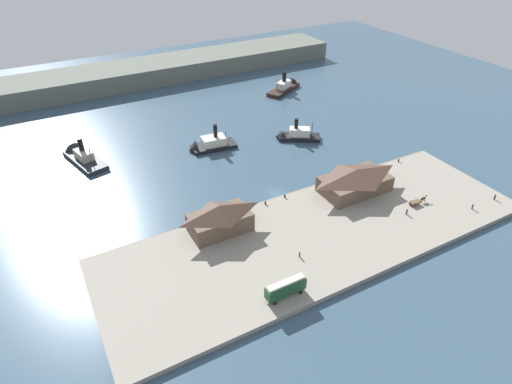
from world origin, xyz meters
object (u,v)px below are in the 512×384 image
Objects in this scene: ferry_shed_west_terminal at (355,180)px; ferry_near_quay at (208,145)px; ferry_shed_east_terminal at (220,218)px; horse_cart at (418,201)px; pedestrian_walking_east at (495,197)px; mooring_post_center_east at (285,196)px; mooring_post_center_west at (399,161)px; ferry_moored_east at (81,156)px; ferry_approaching_west at (294,135)px; ferry_moored_west at (286,86)px; pedestrian_standing_center at (407,212)px; pedestrian_by_tram at (300,254)px; mooring_post_west at (265,203)px; street_tram at (286,288)px; mooring_post_east at (377,166)px; pedestrian_at_waters_edge at (473,207)px.

ferry_near_quay is at bearing 119.71° from ferry_shed_west_terminal.
ferry_shed_east_terminal is 54.37m from horse_cart.
ferry_shed_west_terminal reaches higher than pedestrian_walking_east.
horse_cart is 36.25m from mooring_post_center_east.
ferry_near_quay reaches higher than mooring_post_center_west.
ferry_moored_east is 1.38× the size of ferry_approaching_west.
ferry_moored_west is 0.96× the size of ferry_moored_east.
pedestrian_standing_center is 0.11× the size of ferry_near_quay.
horse_cart reaches higher than pedestrian_walking_east.
pedestrian_by_tram reaches higher than mooring_post_center_west.
pedestrian_walking_east is 63.63m from mooring_post_west.
ferry_shed_east_terminal is 17.10× the size of mooring_post_center_west.
ferry_moored_west is 1.33× the size of ferry_approaching_west.
ferry_moored_west is at bearing 92.24° from pedestrian_walking_east.
mooring_post_west is (15.44, 4.27, -3.39)m from ferry_shed_east_terminal.
ferry_moored_west is (27.37, 79.82, -3.28)m from ferry_shed_west_terminal.
mooring_post_center_east is 38.58m from ferry_approaching_west.
mooring_post_center_east is at bearing 58.25° from street_tram.
pedestrian_by_tram is 1.75× the size of mooring_post_center_west.
mooring_post_west is 0.06× the size of ferry_approaching_west.
ferry_moored_west is 48.48m from ferry_approaching_west.
mooring_post_center_west is at bearing -58.71° from ferry_approaching_west.
ferry_moored_west is (22.47, 95.44, -0.57)m from pedestrian_standing_center.
pedestrian_by_tram is at bearing -151.42° from ferry_shed_west_terminal.
ferry_near_quay reaches higher than ferry_approaching_west.
ferry_near_quay is (15.24, 43.10, -3.61)m from ferry_shed_east_terminal.
pedestrian_walking_east is at bearing -40.10° from ferry_moored_east.
mooring_post_west is at bearing 166.24° from ferry_shed_west_terminal.
ferry_approaching_west is at bearing 46.48° from mooring_post_west.
street_tram reaches higher than mooring_post_center_west.
mooring_post_center_west is (18.13, 21.66, -0.37)m from pedestrian_standing_center.
mooring_post_center_west is at bearing 3.64° from ferry_shed_east_terminal.
ferry_shed_west_terminal reaches higher than ferry_approaching_west.
mooring_post_east is at bearing -33.35° from ferry_moored_east.
pedestrian_by_tram is (-33.90, -0.18, -0.10)m from pedestrian_standing_center.
ferry_moored_west is (12.78, 73.34, -0.20)m from mooring_post_east.
mooring_post_west is at bearing 144.30° from pedestrian_standing_center.
pedestrian_standing_center is at bearing 158.68° from pedestrian_at_waters_edge.
mooring_post_center_east is at bearing 150.37° from pedestrian_walking_east.
mooring_post_center_west is (63.99, 4.07, -3.39)m from ferry_shed_east_terminal.
ferry_shed_west_terminal reaches higher than pedestrian_standing_center.
mooring_post_center_west is 1.00× the size of mooring_post_west.
mooring_post_center_east is at bearing 145.07° from pedestrian_at_waters_edge.
ferry_moored_east reaches higher than mooring_post_center_east.
pedestrian_standing_center is 1.05× the size of pedestrian_walking_east.
mooring_post_east is at bearing -71.07° from ferry_approaching_west.
ferry_moored_west is at bearing 87.07° from pedestrian_at_waters_edge.
mooring_post_center_west is 1.00× the size of mooring_post_east.
pedestrian_at_waters_edge is at bearing 1.92° from street_tram.
pedestrian_by_tram is at bearing -120.52° from ferry_moored_west.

